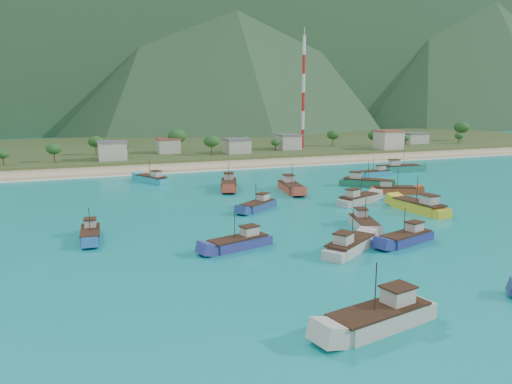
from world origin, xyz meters
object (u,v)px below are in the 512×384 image
object	(u,v)px
boat_5	(152,180)
boat_15	(364,224)
boat_8	(258,206)
boat_26	(358,200)
boat_12	(381,318)
boat_13	(291,188)
boat_18	(229,185)
radio_tower	(303,93)
boat_24	(394,190)
boat_14	(375,173)
boat_20	(400,168)
boat_11	(420,207)
boat_1	(364,183)
boat_17	(407,239)
boat_23	(91,235)
boat_21	(349,247)
boat_3	(239,243)

from	to	relation	value
boat_5	boat_15	distance (m)	65.20
boat_8	boat_26	bearing A→B (deg)	-132.65
boat_12	boat_13	distance (m)	71.53
boat_8	boat_18	size ratio (longest dim) A/B	0.78
boat_5	radio_tower	bearing A→B (deg)	10.98
boat_12	boat_24	bearing A→B (deg)	-48.91
boat_14	boat_8	bearing A→B (deg)	120.34
boat_8	boat_26	xyz separation A→B (m)	(22.00, -2.29, 0.12)
boat_14	boat_20	distance (m)	12.63
boat_5	boat_18	world-z (taller)	boat_18
boat_12	boat_20	world-z (taller)	boat_12
boat_5	boat_26	bearing A→B (deg)	-74.88
boat_24	boat_26	distance (m)	15.27
boat_12	boat_14	distance (m)	97.66
boat_11	boat_14	xyz separation A→B (m)	(17.83, 41.73, -0.29)
boat_1	boat_14	world-z (taller)	boat_1
boat_17	boat_11	bearing A→B (deg)	-60.94
boat_13	boat_26	xyz separation A→B (m)	(7.77, -17.45, -0.11)
boat_8	boat_26	world-z (taller)	boat_26
boat_15	boat_23	bearing A→B (deg)	4.03
boat_15	boat_1	bearing A→B (deg)	-106.50
boat_15	boat_23	distance (m)	45.70
boat_18	boat_26	distance (m)	33.20
boat_13	boat_21	xyz separation A→B (m)	(-11.73, -46.11, -0.10)
radio_tower	boat_14	world-z (taller)	radio_tower
boat_18	radio_tower	bearing A→B (deg)	-110.12
boat_12	boat_21	bearing A→B (deg)	-35.90
boat_1	boat_11	size ratio (longest dim) A/B	0.87
boat_18	boat_24	bearing A→B (deg)	168.21
boat_11	boat_5	bearing A→B (deg)	123.18
boat_1	boat_12	world-z (taller)	boat_12
boat_18	boat_5	bearing A→B (deg)	-26.20
boat_20	boat_5	bearing A→B (deg)	-90.15
boat_3	boat_11	size ratio (longest dim) A/B	0.84
boat_8	boat_15	xyz separation A→B (m)	(12.01, -19.92, 0.01)
boat_11	boat_12	size ratio (longest dim) A/B	1.00
boat_13	boat_17	world-z (taller)	boat_13
boat_15	boat_18	distance (m)	44.94
boat_3	boat_13	xyz separation A→B (m)	(26.16, 38.47, 0.19)
boat_17	boat_26	xyz separation A→B (m)	(8.77, 27.85, 0.08)
radio_tower	boat_8	distance (m)	110.41
boat_21	boat_23	distance (m)	40.84
boat_11	boat_17	world-z (taller)	boat_11
boat_13	boat_18	bearing A→B (deg)	-24.98
radio_tower	boat_14	bearing A→B (deg)	-97.32
boat_21	boat_23	xyz separation A→B (m)	(-35.13, 20.83, -0.17)
boat_13	boat_26	distance (m)	19.10
boat_14	boat_23	distance (m)	88.24
boat_5	boat_21	size ratio (longest dim) A/B	1.02
boat_21	boat_26	distance (m)	34.67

